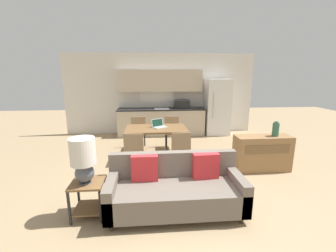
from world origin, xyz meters
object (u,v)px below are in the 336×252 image
(table_lamp, at_px, (83,158))
(dining_chair_far_left, at_px, (138,131))
(refrigerator, at_px, (217,107))
(dining_table, at_px, (156,131))
(dining_chair_near_right, at_px, (180,148))
(dining_chair_far_right, at_px, (172,130))
(dining_chair_near_left, at_px, (135,149))
(side_table, at_px, (88,193))
(laptop, at_px, (159,125))
(credenza, at_px, (262,153))
(couch, at_px, (175,189))
(vase, at_px, (276,129))

(table_lamp, height_order, dining_chair_far_left, table_lamp)
(refrigerator, relative_size, dining_chair_far_left, 2.14)
(dining_table, bearing_deg, refrigerator, 45.02)
(dining_chair_near_right, xyz_separation_m, dining_chair_far_right, (-0.00, 1.54, 0.00))
(refrigerator, relative_size, dining_chair_near_left, 2.14)
(side_table, xyz_separation_m, laptop, (1.13, 2.27, 0.46))
(dining_table, relative_size, credenza, 1.24)
(dining_chair_near_left, height_order, dining_chair_far_left, same)
(table_lamp, relative_size, dining_chair_far_right, 0.76)
(side_table, distance_m, dining_chair_near_right, 2.10)
(couch, bearing_deg, dining_chair_far_right, 84.95)
(dining_table, xyz_separation_m, laptop, (0.07, 0.07, 0.12))
(dining_table, xyz_separation_m, vase, (2.45, -0.90, 0.20))
(side_table, xyz_separation_m, table_lamp, (-0.02, -0.02, 0.55))
(couch, height_order, side_table, couch)
(table_lamp, height_order, credenza, table_lamp)
(credenza, bearing_deg, table_lamp, -157.92)
(couch, distance_m, side_table, 1.26)
(refrigerator, xyz_separation_m, dining_table, (-2.13, -2.13, -0.23))
(couch, height_order, dining_chair_far_left, dining_chair_far_left)
(side_table, relative_size, credenza, 0.45)
(dining_chair_near_right, bearing_deg, dining_chair_far_left, -62.99)
(couch, height_order, credenza, couch)
(side_table, height_order, dining_chair_far_left, dining_chair_far_left)
(vase, relative_size, dining_chair_near_left, 0.36)
(side_table, bearing_deg, refrigerator, 53.61)
(table_lamp, bearing_deg, couch, 2.49)
(refrigerator, height_order, dining_chair_far_left, refrigerator)
(table_lamp, bearing_deg, dining_table, 64.11)
(dining_chair_far_left, bearing_deg, couch, -78.16)
(refrigerator, height_order, laptop, refrigerator)
(dining_table, bearing_deg, couch, -84.60)
(refrigerator, bearing_deg, dining_chair_near_right, -119.87)
(refrigerator, distance_m, dining_chair_far_right, 2.18)
(side_table, relative_size, dining_chair_far_right, 0.61)
(laptop, bearing_deg, refrigerator, 13.71)
(vase, distance_m, dining_chair_near_left, 2.95)
(dining_chair_near_left, bearing_deg, dining_table, -116.96)
(dining_table, height_order, couch, couch)
(dining_chair_near_right, height_order, dining_chair_far_left, same)
(dining_chair_far_right, bearing_deg, refrigerator, 39.38)
(dining_chair_far_right, relative_size, laptop, 2.14)
(table_lamp, bearing_deg, dining_chair_near_right, 43.37)
(couch, height_order, dining_chair_near_left, dining_chair_near_left)
(dining_chair_far_right, xyz_separation_m, dining_chair_far_left, (-0.93, 0.01, 0.00))
(credenza, bearing_deg, vase, -4.97)
(side_table, bearing_deg, dining_chair_near_right, 43.23)
(couch, height_order, dining_chair_near_right, dining_chair_near_right)
(refrigerator, xyz_separation_m, table_lamp, (-3.20, -4.35, -0.03))
(refrigerator, distance_m, dining_chair_far_left, 2.95)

